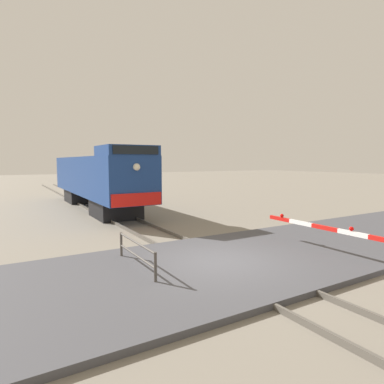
{
  "coord_description": "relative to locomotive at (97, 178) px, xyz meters",
  "views": [
    {
      "loc": [
        -5.85,
        -8.08,
        3.29
      ],
      "look_at": [
        1.1,
        3.54,
        2.0
      ],
      "focal_mm": 30.45,
      "sensor_mm": 36.0,
      "label": 1
    }
  ],
  "objects": [
    {
      "name": "ground_plane",
      "position": [
        0.0,
        -14.51,
        -2.13
      ],
      "size": [
        160.0,
        160.0,
        0.0
      ],
      "primitive_type": "plane",
      "color": "gray"
    },
    {
      "name": "rail_track_left",
      "position": [
        -0.72,
        -14.51,
        -2.06
      ],
      "size": [
        0.08,
        80.0,
        0.15
      ],
      "primitive_type": "cube",
      "color": "#59544C",
      "rests_on": "ground_plane"
    },
    {
      "name": "rail_track_right",
      "position": [
        0.72,
        -14.51,
        -2.06
      ],
      "size": [
        0.08,
        80.0,
        0.15
      ],
      "primitive_type": "cube",
      "color": "#59544C",
      "rests_on": "ground_plane"
    },
    {
      "name": "road_surface",
      "position": [
        0.0,
        -14.51,
        -2.05
      ],
      "size": [
        36.0,
        6.14,
        0.17
      ],
      "primitive_type": "cube",
      "color": "#47474C",
      "rests_on": "ground_plane"
    },
    {
      "name": "locomotive",
      "position": [
        0.0,
        0.0,
        0.0
      ],
      "size": [
        2.75,
        15.62,
        4.09
      ],
      "color": "black",
      "rests_on": "ground_plane"
    },
    {
      "name": "crossing_gate",
      "position": [
        3.64,
        -17.54,
        -1.36
      ],
      "size": [
        0.36,
        5.85,
        1.23
      ],
      "color": "silver",
      "rests_on": "ground_plane"
    },
    {
      "name": "guard_railing",
      "position": [
        -2.46,
        -13.72,
        -1.51
      ],
      "size": [
        0.08,
        2.78,
        0.95
      ],
      "color": "#4C4742",
      "rests_on": "ground_plane"
    }
  ]
}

